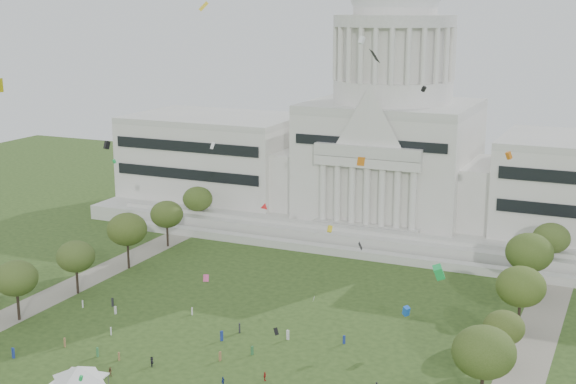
{
  "coord_description": "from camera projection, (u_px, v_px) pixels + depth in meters",
  "views": [
    {
      "loc": [
        62.71,
        -94.93,
        59.58
      ],
      "look_at": [
        0.0,
        45.0,
        24.0
      ],
      "focal_mm": 50.0,
      "sensor_mm": 36.0,
      "label": 1
    }
  ],
  "objects": [
    {
      "name": "row_tree_l_3",
      "position": [
        76.0,
        256.0,
        168.69
      ],
      "size": [
        8.12,
        8.12,
        11.55
      ],
      "color": "black",
      "rests_on": "ground"
    },
    {
      "name": "path_left",
      "position": [
        51.0,
        296.0,
        168.62
      ],
      "size": [
        8.0,
        160.0,
        0.04
      ],
      "primitive_type": "cube",
      "color": "gray",
      "rests_on": "ground"
    },
    {
      "name": "path_right",
      "position": [
        519.0,
        382.0,
        130.37
      ],
      "size": [
        8.0,
        160.0,
        0.04
      ],
      "primitive_type": "cube",
      "color": "gray",
      "rests_on": "ground"
    },
    {
      "name": "row_tree_r_6",
      "position": [
        551.0,
        238.0,
        180.94
      ],
      "size": [
        8.42,
        8.42,
        11.97
      ],
      "color": "black",
      "rests_on": "ground"
    },
    {
      "name": "row_tree_r_2",
      "position": [
        484.0,
        352.0,
        118.55
      ],
      "size": [
        9.55,
        9.55,
        13.58
      ],
      "color": "black",
      "rests_on": "ground"
    },
    {
      "name": "distant_crowd",
      "position": [
        141.0,
        350.0,
        140.13
      ],
      "size": [
        57.92,
        40.28,
        1.93
      ],
      "color": "silver",
      "rests_on": "ground"
    },
    {
      "name": "capitol",
      "position": [
        391.0,
        146.0,
        218.77
      ],
      "size": [
        160.0,
        64.5,
        91.3
      ],
      "color": "beige",
      "rests_on": "ground"
    },
    {
      "name": "row_tree_r_3",
      "position": [
        504.0,
        328.0,
        134.2
      ],
      "size": [
        7.01,
        7.01,
        9.98
      ],
      "color": "black",
      "rests_on": "ground"
    },
    {
      "name": "person_8",
      "position": [
        110.0,
        372.0,
        132.3
      ],
      "size": [
        0.74,
        0.46,
        1.51
      ],
      "primitive_type": "imported",
      "rotation": [
        0.0,
        0.0,
        3.13
      ],
      "color": "olive",
      "rests_on": "ground"
    },
    {
      "name": "row_tree_l_5",
      "position": [
        167.0,
        214.0,
        202.06
      ],
      "size": [
        8.33,
        8.33,
        11.85
      ],
      "color": "black",
      "rests_on": "ground"
    },
    {
      "name": "row_tree_l_4",
      "position": [
        127.0,
        229.0,
        184.87
      ],
      "size": [
        9.29,
        9.29,
        13.21
      ],
      "color": "black",
      "rests_on": "ground"
    },
    {
      "name": "person_4",
      "position": [
        223.0,
        381.0,
        128.77
      ],
      "size": [
        0.55,
        0.93,
        1.53
      ],
      "primitive_type": "imported",
      "rotation": [
        0.0,
        0.0,
        4.64
      ],
      "color": "navy",
      "rests_on": "ground"
    },
    {
      "name": "event_tent",
      "position": [
        78.0,
        373.0,
        124.28
      ],
      "size": [
        10.45,
        10.45,
        5.37
      ],
      "color": "#4C4C4C",
      "rests_on": "ground"
    },
    {
      "name": "person_10",
      "position": [
        265.0,
        376.0,
        130.58
      ],
      "size": [
        0.56,
        0.92,
        1.51
      ],
      "primitive_type": "imported",
      "rotation": [
        0.0,
        0.0,
        1.66
      ],
      "color": "#B21E1E",
      "rests_on": "ground"
    },
    {
      "name": "row_tree_r_5",
      "position": [
        529.0,
        253.0,
        165.66
      ],
      "size": [
        9.82,
        9.82,
        13.96
      ],
      "color": "black",
      "rests_on": "ground"
    },
    {
      "name": "row_tree_l_6",
      "position": [
        198.0,
        199.0,
        218.87
      ],
      "size": [
        8.19,
        8.19,
        11.64
      ],
      "color": "black",
      "rests_on": "ground"
    },
    {
      "name": "row_tree_r_4",
      "position": [
        521.0,
        287.0,
        147.38
      ],
      "size": [
        9.19,
        9.19,
        13.06
      ],
      "color": "black",
      "rests_on": "ground"
    },
    {
      "name": "kite_swarm",
      "position": [
        213.0,
        201.0,
        124.38
      ],
      "size": [
        86.98,
        103.33,
        65.99
      ],
      "color": "black",
      "rests_on": "ground"
    },
    {
      "name": "row_tree_l_2",
      "position": [
        16.0,
        278.0,
        154.23
      ],
      "size": [
        8.42,
        8.42,
        11.97
      ],
      "color": "black",
      "rests_on": "ground"
    },
    {
      "name": "person_5",
      "position": [
        152.0,
        362.0,
        135.65
      ],
      "size": [
        1.56,
        1.68,
        1.78
      ],
      "primitive_type": "imported",
      "rotation": [
        0.0,
        0.0,
        2.27
      ],
      "color": "#26262B",
      "rests_on": "ground"
    }
  ]
}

